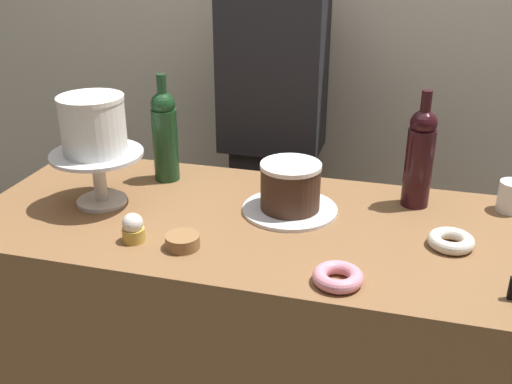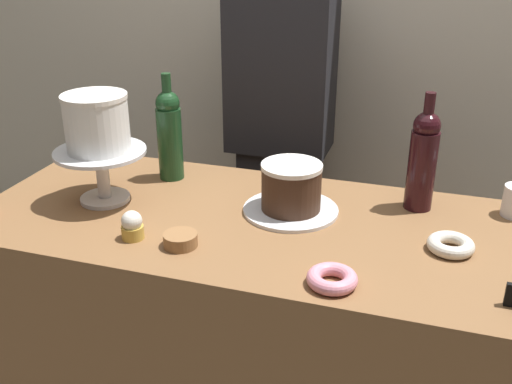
# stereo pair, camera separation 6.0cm
# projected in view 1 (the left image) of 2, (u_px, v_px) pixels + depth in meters

# --- Properties ---
(back_wall) EXTENTS (6.00, 0.05, 2.60)m
(back_wall) POSITION_uv_depth(u_px,v_px,m) (320.00, 13.00, 2.20)
(back_wall) COLOR beige
(back_wall) RESTS_ON ground_plane
(display_counter) EXTENTS (1.53, 0.66, 0.88)m
(display_counter) POSITION_uv_depth(u_px,v_px,m) (256.00, 352.00, 1.75)
(display_counter) COLOR brown
(display_counter) RESTS_ON ground_plane
(cake_stand_pedestal) EXTENTS (0.25, 0.25, 0.15)m
(cake_stand_pedestal) POSITION_uv_depth(u_px,v_px,m) (98.00, 169.00, 1.62)
(cake_stand_pedestal) COLOR silver
(cake_stand_pedestal) RESTS_ON display_counter
(white_layer_cake) EXTENTS (0.18, 0.18, 0.16)m
(white_layer_cake) POSITION_uv_depth(u_px,v_px,m) (93.00, 125.00, 1.57)
(white_layer_cake) COLOR white
(white_layer_cake) RESTS_ON cake_stand_pedestal
(silver_serving_platter) EXTENTS (0.26, 0.26, 0.01)m
(silver_serving_platter) POSITION_uv_depth(u_px,v_px,m) (290.00, 209.00, 1.61)
(silver_serving_platter) COLOR white
(silver_serving_platter) RESTS_ON display_counter
(chocolate_round_cake) EXTENTS (0.16, 0.16, 0.13)m
(chocolate_round_cake) POSITION_uv_depth(u_px,v_px,m) (290.00, 186.00, 1.59)
(chocolate_round_cake) COLOR #3D2619
(chocolate_round_cake) RESTS_ON silver_serving_platter
(wine_bottle_green) EXTENTS (0.08, 0.08, 0.33)m
(wine_bottle_green) POSITION_uv_depth(u_px,v_px,m) (165.00, 134.00, 1.76)
(wine_bottle_green) COLOR #193D1E
(wine_bottle_green) RESTS_ON display_counter
(wine_bottle_dark_red) EXTENTS (0.08, 0.08, 0.33)m
(wine_bottle_dark_red) POSITION_uv_depth(u_px,v_px,m) (420.00, 156.00, 1.60)
(wine_bottle_dark_red) COLOR black
(wine_bottle_dark_red) RESTS_ON display_counter
(cupcake_vanilla) EXTENTS (0.06, 0.06, 0.07)m
(cupcake_vanilla) POSITION_uv_depth(u_px,v_px,m) (133.00, 228.00, 1.45)
(cupcake_vanilla) COLOR gold
(cupcake_vanilla) RESTS_ON display_counter
(donut_pink) EXTENTS (0.11, 0.11, 0.03)m
(donut_pink) POSITION_uv_depth(u_px,v_px,m) (338.00, 277.00, 1.28)
(donut_pink) COLOR pink
(donut_pink) RESTS_ON display_counter
(donut_sugar) EXTENTS (0.11, 0.11, 0.03)m
(donut_sugar) POSITION_uv_depth(u_px,v_px,m) (451.00, 241.00, 1.43)
(donut_sugar) COLOR silver
(donut_sugar) RESTS_ON display_counter
(cookie_stack) EXTENTS (0.08, 0.08, 0.03)m
(cookie_stack) POSITION_uv_depth(u_px,v_px,m) (183.00, 241.00, 1.43)
(cookie_stack) COLOR olive
(cookie_stack) RESTS_ON display_counter
(coffee_cup_ceramic) EXTENTS (0.08, 0.08, 0.08)m
(coffee_cup_ceramic) POSITION_uv_depth(u_px,v_px,m) (512.00, 197.00, 1.60)
(coffee_cup_ceramic) COLOR white
(coffee_cup_ceramic) RESTS_ON display_counter
(barista_figure) EXTENTS (0.36, 0.22, 1.60)m
(barista_figure) POSITION_uv_depth(u_px,v_px,m) (272.00, 150.00, 2.18)
(barista_figure) COLOR black
(barista_figure) RESTS_ON ground_plane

